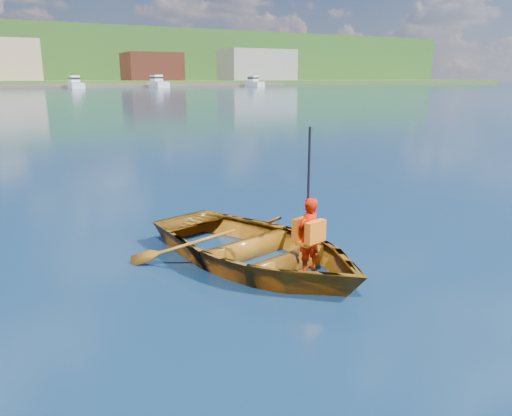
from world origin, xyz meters
The scene contains 4 objects.
ground centered at (0.00, 0.00, 0.00)m, with size 600.00×600.00×0.00m.
rowboat centered at (-0.29, -0.80, 0.26)m, with size 3.81×4.57×0.81m.
child_paddler centered at (0.11, -1.62, 0.64)m, with size 0.44×0.42×1.98m.
dock centered at (6.50, 148.00, 0.40)m, with size 160.04×6.68×0.80m.
Camera 1 is at (-3.50, -7.09, 2.71)m, focal length 35.00 mm.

